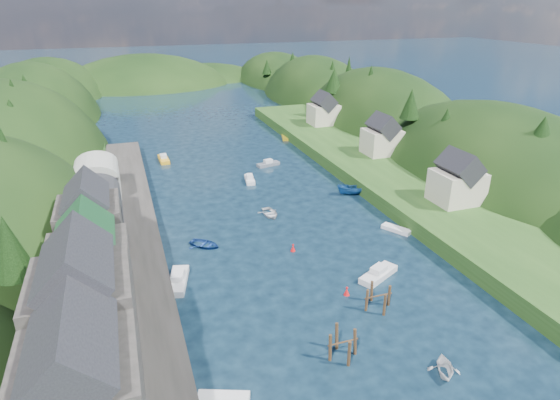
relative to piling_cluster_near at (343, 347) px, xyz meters
name	(u,v)px	position (x,y,z in m)	size (l,w,h in m)	color
ground	(243,177)	(3.86, 51.44, -1.20)	(600.00, 600.00, 0.00)	black
hillside_left	(16,197)	(-41.14, 76.44, -9.23)	(44.00, 245.56, 52.00)	black
hillside_right	(378,154)	(48.86, 76.44, -8.61)	(36.00, 245.56, 48.00)	black
far_hills	(173,107)	(5.08, 175.45, -12.00)	(103.00, 68.00, 44.00)	black
hill_trees	(228,104)	(4.96, 66.81, 9.91)	(89.88, 150.81, 12.41)	black
quay_left	(116,272)	(-20.14, 21.44, -0.20)	(12.00, 110.00, 2.00)	#2D2B28
terrace_left_grass	(53,281)	(-27.14, 21.44, 0.05)	(12.00, 110.00, 2.50)	#234719
quayside_buildings	(87,294)	(-22.14, 7.83, 5.89)	(8.00, 35.84, 12.90)	#2D2B28
boat_sheds	(96,187)	(-22.14, 40.44, 4.07)	(7.00, 21.00, 7.50)	#2D2D30
terrace_right	(383,173)	(28.86, 41.44, 0.00)	(16.00, 120.00, 2.40)	#234719
right_bank_cottages	(377,137)	(31.86, 49.77, 4.65)	(9.00, 59.24, 8.41)	beige
piling_cluster_near	(343,347)	(0.00, 0.00, 0.00)	(3.14, 2.94, 3.53)	#382314
piling_cluster_far	(378,300)	(7.15, 5.79, -0.13)	(3.35, 3.11, 3.26)	#382314
channel_buoy_near	(347,291)	(5.04, 9.16, -0.72)	(0.70, 0.70, 1.10)	red
channel_buoy_far	(293,248)	(2.79, 20.90, -0.72)	(0.70, 0.70, 1.10)	red
moored_boats	(293,250)	(2.46, 20.06, -0.57)	(37.35, 94.34, 2.26)	silver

